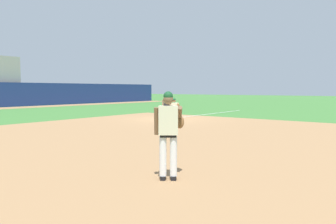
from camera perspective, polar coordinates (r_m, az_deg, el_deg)
ground_plane at (r=20.76m, az=-0.03°, el=-1.23°), size 160.00×160.00×0.00m
infield_dirt_patch at (r=13.84m, az=-0.01°, el=-3.87°), size 18.00×18.00×0.01m
warning_track_strip at (r=36.53m, az=-25.78°, el=0.65°), size 48.00×3.20×0.01m
foul_line_stripe at (r=25.11m, az=7.28°, el=-0.33°), size 10.49×0.10×0.00m
first_base_bag at (r=20.76m, az=-0.03°, el=-1.11°), size 0.38×0.38×0.09m
baseball at (r=16.54m, az=0.21°, el=-2.45°), size 0.07×0.07×0.07m
pitcher at (r=6.84m, az=0.17°, el=-3.10°), size 0.85×0.57×1.86m
first_baseman at (r=20.66m, az=1.13°, el=0.78°), size 0.79×1.06×1.34m
umpire at (r=23.54m, az=-0.29°, el=1.33°), size 0.65×0.68×1.46m
outfield_wall at (r=38.28m, az=-27.19°, el=2.69°), size 48.00×0.50×2.60m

